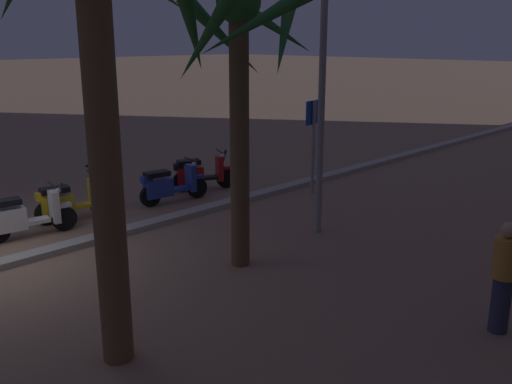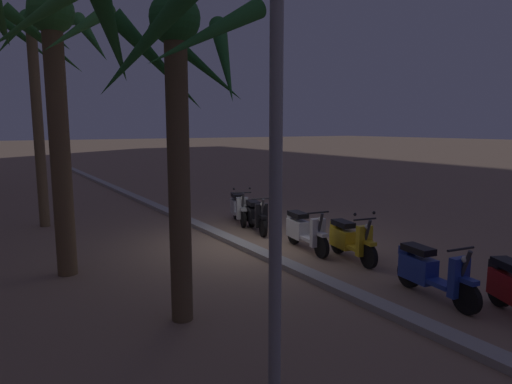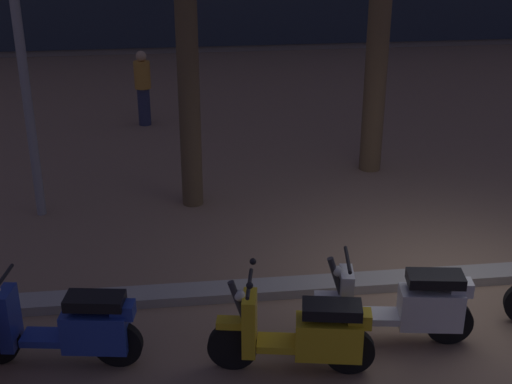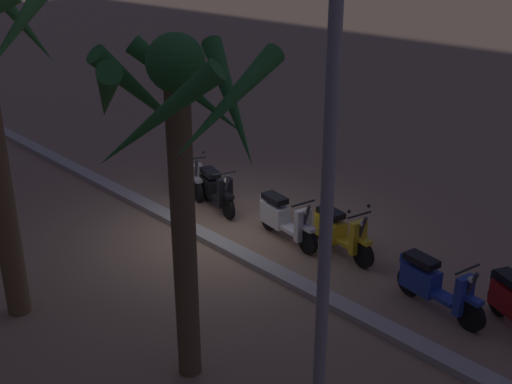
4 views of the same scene
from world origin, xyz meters
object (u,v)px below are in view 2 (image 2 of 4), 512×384
(scooter_black_gap_after_mid, at_px, (256,215))
(street_lamp, at_px, (276,58))
(scooter_yellow_tail_end, at_px, (349,239))
(scooter_white_lead_nearest, at_px, (304,230))
(scooter_silver_second_in_line, at_px, (238,207))
(palm_tree_by_mall_entrance, at_px, (33,64))
(palm_tree_mid_walkway, at_px, (54,69))
(palm_tree_far_corner, at_px, (176,80))
(scooter_blue_mid_centre, at_px, (430,272))

(scooter_black_gap_after_mid, xyz_separation_m, street_lamp, (-6.73, 3.98, 3.20))
(scooter_yellow_tail_end, xyz_separation_m, scooter_black_gap_after_mid, (3.43, 0.34, 0.00))
(scooter_white_lead_nearest, bearing_deg, scooter_yellow_tail_end, -162.62)
(scooter_silver_second_in_line, distance_m, palm_tree_by_mall_entrance, 7.24)
(palm_tree_by_mall_entrance, bearing_deg, palm_tree_mid_walkway, 178.05)
(scooter_yellow_tail_end, bearing_deg, palm_tree_mid_walkway, 68.21)
(palm_tree_by_mall_entrance, bearing_deg, scooter_black_gap_after_mid, -127.23)
(scooter_black_gap_after_mid, relative_size, palm_tree_far_corner, 0.35)
(scooter_white_lead_nearest, xyz_separation_m, scooter_black_gap_after_mid, (2.24, -0.03, -0.01))
(scooter_white_lead_nearest, bearing_deg, palm_tree_mid_walkway, 78.60)
(scooter_white_lead_nearest, relative_size, palm_tree_mid_walkway, 0.33)
(scooter_yellow_tail_end, relative_size, scooter_silver_second_in_line, 1.01)
(scooter_yellow_tail_end, distance_m, street_lamp, 6.31)
(scooter_white_lead_nearest, distance_m, palm_tree_far_corner, 5.59)
(palm_tree_by_mall_entrance, height_order, street_lamp, palm_tree_by_mall_entrance)
(scooter_white_lead_nearest, bearing_deg, scooter_blue_mid_centre, 179.37)
(scooter_blue_mid_centre, height_order, scooter_silver_second_in_line, scooter_silver_second_in_line)
(scooter_white_lead_nearest, relative_size, scooter_silver_second_in_line, 1.08)
(scooter_blue_mid_centre, distance_m, palm_tree_mid_walkway, 7.84)
(scooter_white_lead_nearest, height_order, palm_tree_mid_walkway, palm_tree_mid_walkway)
(scooter_silver_second_in_line, xyz_separation_m, palm_tree_mid_walkway, (-2.45, 5.41, 3.58))
(palm_tree_far_corner, bearing_deg, palm_tree_by_mall_entrance, 6.78)
(palm_tree_by_mall_entrance, xyz_separation_m, street_lamp, (-10.60, -1.10, -1.08))
(scooter_white_lead_nearest, bearing_deg, palm_tree_by_mall_entrance, 39.62)
(palm_tree_mid_walkway, relative_size, street_lamp, 0.94)
(scooter_blue_mid_centre, xyz_separation_m, palm_tree_by_mall_entrance, (9.70, 5.02, 4.27))
(scooter_blue_mid_centre, distance_m, palm_tree_far_corner, 5.33)
(scooter_blue_mid_centre, height_order, palm_tree_mid_walkway, palm_tree_mid_walkway)
(scooter_white_lead_nearest, height_order, scooter_black_gap_after_mid, same)
(palm_tree_far_corner, height_order, street_lamp, street_lamp)
(scooter_yellow_tail_end, height_order, scooter_white_lead_nearest, scooter_yellow_tail_end)
(street_lamp, bearing_deg, scooter_white_lead_nearest, -41.41)
(scooter_yellow_tail_end, height_order, street_lamp, street_lamp)
(scooter_silver_second_in_line, bearing_deg, scooter_blue_mid_centre, 178.21)
(palm_tree_mid_walkway, xyz_separation_m, palm_tree_by_mall_entrance, (5.06, -0.17, 0.68))
(scooter_blue_mid_centre, xyz_separation_m, street_lamp, (-0.90, 3.92, 3.19))
(scooter_blue_mid_centre, bearing_deg, scooter_silver_second_in_line, -1.79)
(palm_tree_far_corner, distance_m, palm_tree_by_mall_entrance, 8.38)
(scooter_silver_second_in_line, distance_m, palm_tree_far_corner, 7.74)
(scooter_yellow_tail_end, xyz_separation_m, palm_tree_by_mall_entrance, (7.29, 5.43, 4.28))
(scooter_silver_second_in_line, relative_size, palm_tree_by_mall_entrance, 0.27)
(palm_tree_far_corner, bearing_deg, palm_tree_mid_walkway, 19.85)
(palm_tree_mid_walkway, bearing_deg, scooter_black_gap_after_mid, -77.25)
(palm_tree_by_mall_entrance, distance_m, street_lamp, 10.71)
(palm_tree_mid_walkway, bearing_deg, scooter_silver_second_in_line, -65.64)
(scooter_blue_mid_centre, distance_m, street_lamp, 5.13)
(scooter_yellow_tail_end, xyz_separation_m, scooter_white_lead_nearest, (1.18, 0.37, 0.01))
(palm_tree_by_mall_entrance, bearing_deg, scooter_white_lead_nearest, -140.38)
(scooter_white_lead_nearest, height_order, palm_tree_by_mall_entrance, palm_tree_by_mall_entrance)
(scooter_black_gap_after_mid, bearing_deg, scooter_blue_mid_centre, 179.33)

